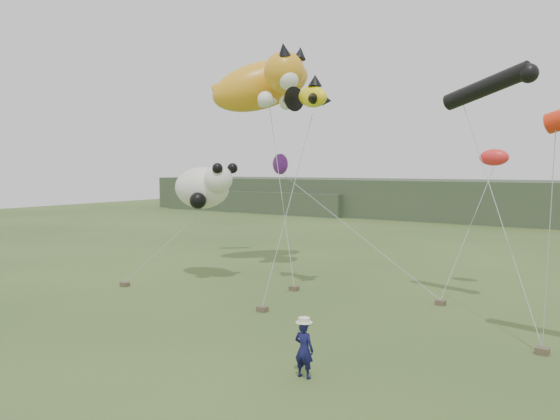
# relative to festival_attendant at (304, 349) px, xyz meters

# --- Properties ---
(ground) EXTENTS (120.00, 120.00, 0.00)m
(ground) POSITION_rel_festival_attendant_xyz_m (-2.27, 1.14, -0.73)
(ground) COLOR #385123
(ground) RESTS_ON ground
(headland) EXTENTS (90.00, 13.00, 4.00)m
(headland) POSITION_rel_festival_attendant_xyz_m (-5.38, 45.83, 1.20)
(headland) COLOR #2D3D28
(headland) RESTS_ON ground
(festival_attendant) EXTENTS (0.53, 0.35, 1.45)m
(festival_attendant) POSITION_rel_festival_attendant_xyz_m (0.00, 0.00, 0.00)
(festival_attendant) COLOR #111241
(festival_attendant) RESTS_ON ground
(sandbag_anchors) EXTENTS (17.29, 4.94, 0.19)m
(sandbag_anchors) POSITION_rel_festival_attendant_xyz_m (-3.39, 6.35, -0.63)
(sandbag_anchors) COLOR brown
(sandbag_anchors) RESTS_ON ground
(cat_kite) EXTENTS (6.96, 5.82, 3.80)m
(cat_kite) POSITION_rel_festival_attendant_xyz_m (-9.23, 11.32, 8.81)
(cat_kite) COLOR orange
(cat_kite) RESTS_ON ground
(fish_kite) EXTENTS (2.82, 1.84, 1.39)m
(fish_kite) POSITION_rel_festival_attendant_xyz_m (-4.66, 7.55, 7.41)
(fish_kite) COLOR yellow
(fish_kite) RESTS_ON ground
(tube_kites) EXTENTS (7.41, 5.86, 2.66)m
(tube_kites) POSITION_rel_festival_attendant_xyz_m (4.11, 7.16, 6.93)
(tube_kites) COLOR black
(tube_kites) RESTS_ON ground
(panda_kite) EXTENTS (3.39, 2.19, 2.11)m
(panda_kite) POSITION_rel_festival_attendant_xyz_m (-9.99, 7.48, 3.68)
(panda_kite) COLOR white
(panda_kite) RESTS_ON ground
(misc_kites) EXTENTS (12.00, 1.09, 1.13)m
(misc_kites) POSITION_rel_festival_attendant_xyz_m (-3.97, 12.48, 4.88)
(misc_kites) COLOR #FA2829
(misc_kites) RESTS_ON ground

